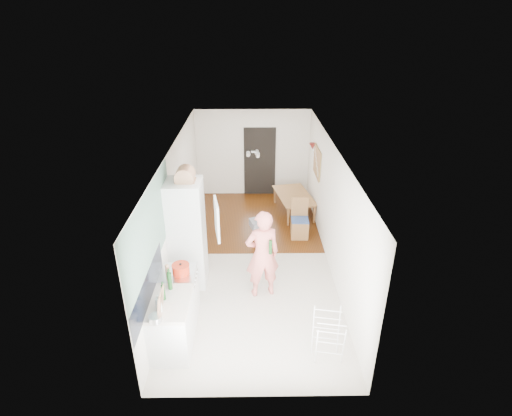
{
  "coord_description": "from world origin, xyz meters",
  "views": [
    {
      "loc": [
        -0.04,
        -7.36,
        4.84
      ],
      "look_at": [
        0.05,
        0.2,
        1.14
      ],
      "focal_mm": 28.0,
      "sensor_mm": 36.0,
      "label": 1
    }
  ],
  "objects_px": {
    "dining_chair": "(300,219)",
    "dining_table": "(295,205)",
    "stool": "(260,234)",
    "person": "(262,247)",
    "drying_rack": "(328,338)"
  },
  "relations": [
    {
      "from": "dining_table",
      "to": "drying_rack",
      "type": "bearing_deg",
      "value": 168.93
    },
    {
      "from": "stool",
      "to": "person",
      "type": "bearing_deg",
      "value": -90.01
    },
    {
      "from": "drying_rack",
      "to": "person",
      "type": "bearing_deg",
      "value": 130.55
    },
    {
      "from": "dining_chair",
      "to": "stool",
      "type": "relative_size",
      "value": 2.52
    },
    {
      "from": "stool",
      "to": "drying_rack",
      "type": "xyz_separation_m",
      "value": [
        0.95,
        -3.55,
        0.22
      ]
    },
    {
      "from": "dining_chair",
      "to": "dining_table",
      "type": "bearing_deg",
      "value": 91.05
    },
    {
      "from": "person",
      "to": "drying_rack",
      "type": "distance_m",
      "value": 1.97
    },
    {
      "from": "person",
      "to": "drying_rack",
      "type": "bearing_deg",
      "value": 107.58
    },
    {
      "from": "dining_table",
      "to": "drying_rack",
      "type": "relative_size",
      "value": 1.54
    },
    {
      "from": "person",
      "to": "drying_rack",
      "type": "height_order",
      "value": "person"
    },
    {
      "from": "person",
      "to": "stool",
      "type": "bearing_deg",
      "value": -103.04
    },
    {
      "from": "person",
      "to": "dining_table",
      "type": "bearing_deg",
      "value": -118.71
    },
    {
      "from": "dining_table",
      "to": "drying_rack",
      "type": "height_order",
      "value": "drying_rack"
    },
    {
      "from": "person",
      "to": "dining_chair",
      "type": "height_order",
      "value": "person"
    },
    {
      "from": "dining_chair",
      "to": "drying_rack",
      "type": "relative_size",
      "value": 1.16
    }
  ]
}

